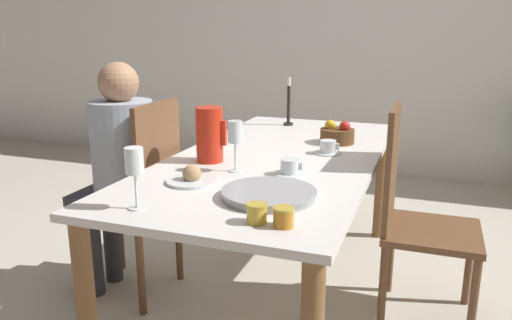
% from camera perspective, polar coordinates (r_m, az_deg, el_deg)
% --- Properties ---
extents(ground_plane, '(20.00, 20.00, 0.00)m').
position_cam_1_polar(ground_plane, '(2.65, 2.26, -15.02)').
color(ground_plane, beige).
extents(wall_back, '(10.00, 0.06, 2.60)m').
position_cam_1_polar(wall_back, '(4.72, 11.86, 14.23)').
color(wall_back, white).
rests_on(wall_back, ground_plane).
extents(dining_table, '(0.93, 1.99, 0.73)m').
position_cam_1_polar(dining_table, '(2.40, 2.42, -1.49)').
color(dining_table, silver).
rests_on(dining_table, ground_plane).
extents(chair_person_side, '(0.42, 0.42, 0.99)m').
position_cam_1_polar(chair_person_side, '(2.53, -13.12, -4.27)').
color(chair_person_side, brown).
rests_on(chair_person_side, ground_plane).
extents(chair_opposite, '(0.42, 0.42, 0.99)m').
position_cam_1_polar(chair_opposite, '(2.39, 17.67, -5.75)').
color(chair_opposite, brown).
rests_on(chair_opposite, ground_plane).
extents(person_seated, '(0.39, 0.41, 1.17)m').
position_cam_1_polar(person_seated, '(2.51, -15.45, -0.18)').
color(person_seated, '#33333D').
rests_on(person_seated, ground_plane).
extents(red_pitcher, '(0.15, 0.12, 0.25)m').
position_cam_1_polar(red_pitcher, '(2.25, -5.33, 2.94)').
color(red_pitcher, red).
rests_on(red_pitcher, dining_table).
extents(wine_glass_water, '(0.06, 0.06, 0.22)m').
position_cam_1_polar(wine_glass_water, '(2.07, -2.40, 2.97)').
color(wine_glass_water, white).
rests_on(wine_glass_water, dining_table).
extents(wine_glass_juice, '(0.06, 0.06, 0.21)m').
position_cam_1_polar(wine_glass_juice, '(1.68, -13.72, -0.50)').
color(wine_glass_juice, white).
rests_on(wine_glass_juice, dining_table).
extents(teacup_near_person, '(0.13, 0.13, 0.07)m').
position_cam_1_polar(teacup_near_person, '(2.06, 3.91, -0.92)').
color(teacup_near_person, silver).
rests_on(teacup_near_person, dining_table).
extents(teacup_across, '(0.13, 0.13, 0.07)m').
position_cam_1_polar(teacup_across, '(2.42, 8.22, 1.37)').
color(teacup_across, silver).
rests_on(teacup_across, dining_table).
extents(serving_tray, '(0.34, 0.34, 0.03)m').
position_cam_1_polar(serving_tray, '(1.77, 1.48, -3.89)').
color(serving_tray, '#9E9EA3').
rests_on(serving_tray, dining_table).
extents(bread_plate, '(0.20, 0.20, 0.07)m').
position_cam_1_polar(bread_plate, '(1.96, -7.33, -2.02)').
color(bread_plate, silver).
rests_on(bread_plate, dining_table).
extents(jam_jar_amber, '(0.07, 0.07, 0.06)m').
position_cam_1_polar(jam_jar_amber, '(1.52, 3.17, -6.41)').
color(jam_jar_amber, '#C67A1E').
rests_on(jam_jar_amber, dining_table).
extents(jam_jar_red, '(0.07, 0.07, 0.06)m').
position_cam_1_polar(jam_jar_red, '(1.55, 0.09, -5.99)').
color(jam_jar_red, gold).
rests_on(jam_jar_red, dining_table).
extents(fruit_bowl, '(0.18, 0.18, 0.12)m').
position_cam_1_polar(fruit_bowl, '(2.66, 9.27, 2.88)').
color(fruit_bowl, brown).
rests_on(fruit_bowl, dining_table).
extents(candlestick_tall, '(0.06, 0.06, 0.30)m').
position_cam_1_polar(candlestick_tall, '(3.12, 3.74, 6.05)').
color(candlestick_tall, black).
rests_on(candlestick_tall, dining_table).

